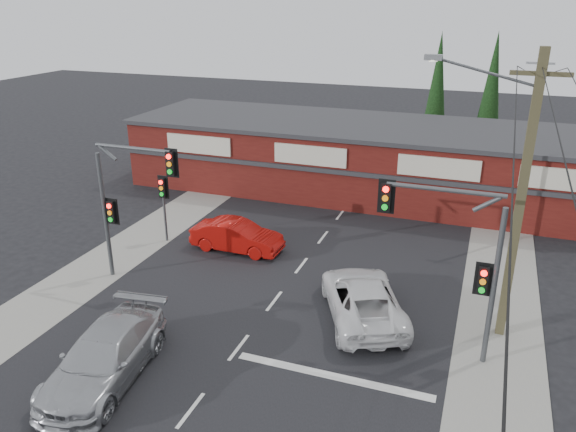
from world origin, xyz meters
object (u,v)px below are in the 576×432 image
(silver_suv, at_px, (104,357))
(white_suv, at_px, (363,298))
(red_sedan, at_px, (237,236))
(utility_pole, at_px, (517,192))
(shop_building, at_px, (345,156))

(silver_suv, bearing_deg, white_suv, 36.04)
(red_sedan, relative_size, utility_pole, 0.44)
(red_sedan, bearing_deg, silver_suv, -177.84)
(silver_suv, distance_m, shop_building, 21.21)
(white_suv, relative_size, red_sedan, 1.27)
(white_suv, relative_size, silver_suv, 1.00)
(white_suv, distance_m, red_sedan, 7.97)
(red_sedan, bearing_deg, utility_pole, -104.19)
(silver_suv, height_order, red_sedan, silver_suv)
(white_suv, bearing_deg, silver_suv, 19.02)
(silver_suv, bearing_deg, utility_pole, 23.85)
(silver_suv, xyz_separation_m, red_sedan, (-0.19, 10.28, -0.09))
(shop_building, bearing_deg, red_sedan, -102.78)
(white_suv, relative_size, shop_building, 0.20)
(white_suv, bearing_deg, utility_pole, 162.73)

